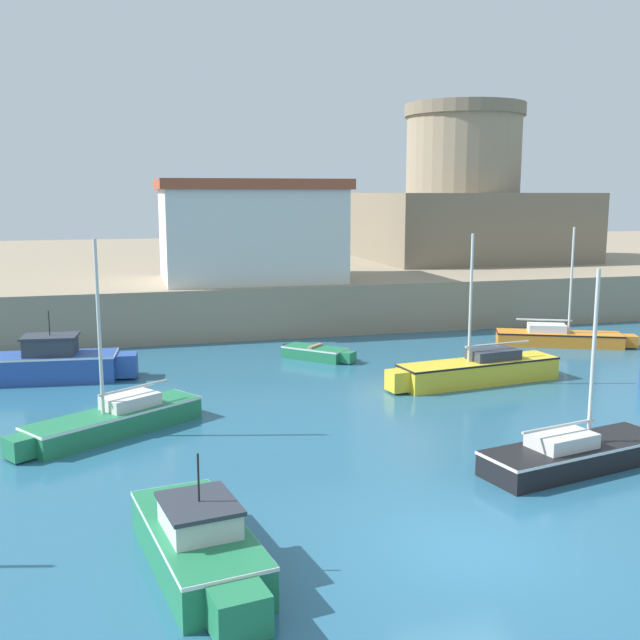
# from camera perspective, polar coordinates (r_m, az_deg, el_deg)

# --- Properties ---
(ground_plane) EXTENTS (200.00, 200.00, 0.00)m
(ground_plane) POSITION_cam_1_polar(r_m,az_deg,el_deg) (15.56, 11.34, -16.59)
(ground_plane) COLOR #28607F
(quay_seawall) EXTENTS (120.00, 40.00, 2.44)m
(quay_seawall) POSITION_cam_1_polar(r_m,az_deg,el_deg) (54.52, -8.17, 3.70)
(quay_seawall) COLOR gray
(quay_seawall) RESTS_ON ground
(dinghy_green_0) EXTENTS (2.80, 2.82, 0.59)m
(dinghy_green_0) POSITION_cam_1_polar(r_m,az_deg,el_deg) (31.02, -0.24, -2.50)
(dinghy_green_0) COLOR #237A4C
(dinghy_green_0) RESTS_ON ground
(sailboat_green_1) EXTENTS (5.45, 4.13, 5.61)m
(sailboat_green_1) POSITION_cam_1_polar(r_m,az_deg,el_deg) (22.41, -15.47, -7.30)
(sailboat_green_1) COLOR #237A4C
(sailboat_green_1) RESTS_ON ground
(sailboat_orange_2) EXTENTS (6.01, 3.50, 5.34)m
(sailboat_orange_2) POSITION_cam_1_polar(r_m,az_deg,el_deg) (35.49, 17.85, -1.23)
(sailboat_orange_2) COLOR orange
(sailboat_orange_2) RESTS_ON ground
(sailboat_black_3) EXTENTS (5.97, 2.57, 5.02)m
(sailboat_black_3) POSITION_cam_1_polar(r_m,az_deg,el_deg) (20.18, 19.12, -9.46)
(sailboat_black_3) COLOR black
(sailboat_black_3) RESTS_ON ground
(motorboat_green_4) EXTENTS (2.30, 5.02, 2.26)m
(motorboat_green_4) POSITION_cam_1_polar(r_m,az_deg,el_deg) (14.38, -9.14, -16.50)
(motorboat_green_4) COLOR #237A4C
(motorboat_green_4) RESTS_ON ground
(sailboat_yellow_8) EXTENTS (6.83, 2.22, 5.42)m
(sailboat_yellow_8) POSITION_cam_1_polar(r_m,az_deg,el_deg) (27.72, 11.87, -3.72)
(sailboat_yellow_8) COLOR yellow
(sailboat_yellow_8) RESTS_ON ground
(motorboat_blue_9) EXTENTS (6.00, 2.22, 2.60)m
(motorboat_blue_9) POSITION_cam_1_polar(r_m,az_deg,el_deg) (29.21, -19.90, -3.13)
(motorboat_blue_9) COLOR #284C9E
(motorboat_blue_9) RESTS_ON ground
(fortress) EXTENTS (13.29, 13.29, 10.11)m
(fortress) POSITION_cam_1_polar(r_m,az_deg,el_deg) (51.83, 10.75, 8.48)
(fortress) COLOR #796C57
(fortress) RESTS_ON quay_seawall
(harbor_shed_mid_row) EXTENTS (9.12, 6.49, 5.03)m
(harbor_shed_mid_row) POSITION_cam_1_polar(r_m,az_deg,el_deg) (38.12, -5.35, 6.87)
(harbor_shed_mid_row) COLOR silver
(harbor_shed_mid_row) RESTS_ON quay_seawall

